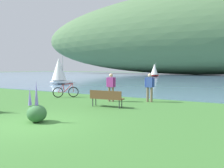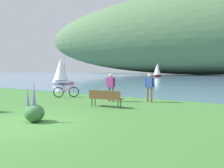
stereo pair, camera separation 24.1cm
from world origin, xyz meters
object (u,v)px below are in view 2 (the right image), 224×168
object	(u,v)px
sailboat_nearest_to_shore	(61,71)
park_bench_near_camera	(105,97)
bicycle_leaning_near_bench	(66,92)
person_on_the_grass	(111,85)
sailboat_toward_hillside	(157,70)
person_at_shoreline	(149,86)

from	to	relation	value
sailboat_nearest_to_shore	park_bench_near_camera	bearing A→B (deg)	-39.81
bicycle_leaning_near_bench	person_on_the_grass	bearing A→B (deg)	-2.82
bicycle_leaning_near_bench	sailboat_toward_hillside	distance (m)	38.40
sailboat_nearest_to_shore	sailboat_toward_hillside	xyz separation A→B (m)	(2.52, 28.90, -0.14)
person_at_shoreline	person_on_the_grass	xyz separation A→B (m)	(-2.11, -0.98, 0.00)
sailboat_nearest_to_shore	sailboat_toward_hillside	distance (m)	29.01
park_bench_near_camera	sailboat_toward_hillside	size ratio (longest dim) A/B	0.57
bicycle_leaning_near_bench	sailboat_nearest_to_shore	distance (m)	12.60
bicycle_leaning_near_bench	sailboat_nearest_to_shore	bearing A→B (deg)	134.26
person_on_the_grass	sailboat_nearest_to_shore	xyz separation A→B (m)	(-12.46, 9.16, 0.72)
park_bench_near_camera	bicycle_leaning_near_bench	size ratio (longest dim) A/B	1.38
person_at_shoreline	sailboat_toward_hillside	xyz separation A→B (m)	(-12.04, 37.08, 0.58)
sailboat_nearest_to_shore	person_at_shoreline	bearing A→B (deg)	-29.33
person_on_the_grass	park_bench_near_camera	bearing A→B (deg)	-67.65
sailboat_nearest_to_shore	person_on_the_grass	bearing A→B (deg)	-36.33
park_bench_near_camera	sailboat_toward_hillside	world-z (taller)	sailboat_toward_hillside
park_bench_near_camera	sailboat_toward_hillside	distance (m)	41.34
bicycle_leaning_near_bench	person_on_the_grass	size ratio (longest dim) A/B	0.78
bicycle_leaning_near_bench	person_at_shoreline	world-z (taller)	person_at_shoreline
bicycle_leaning_near_bench	sailboat_toward_hillside	world-z (taller)	sailboat_toward_hillside
person_at_shoreline	bicycle_leaning_near_bench	bearing A→B (deg)	-172.20
person_on_the_grass	person_at_shoreline	bearing A→B (deg)	24.94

